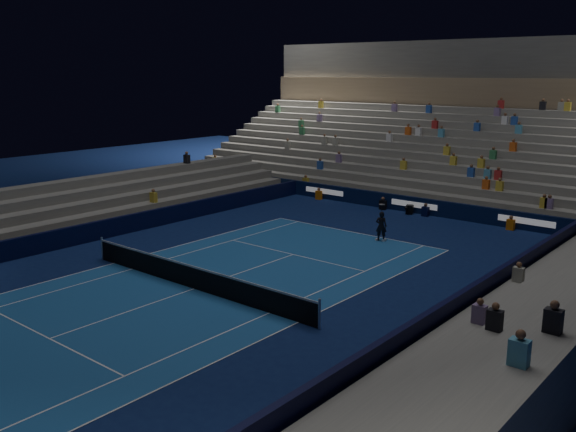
% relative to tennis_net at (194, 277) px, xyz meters
% --- Properties ---
extents(ground, '(90.00, 90.00, 0.00)m').
position_rel_tennis_net_xyz_m(ground, '(0.00, 0.00, -0.50)').
color(ground, '#0C1A48').
rests_on(ground, ground).
extents(court_surface, '(10.97, 23.77, 0.01)m').
position_rel_tennis_net_xyz_m(court_surface, '(0.00, 0.00, -0.50)').
color(court_surface, '#1A5094').
rests_on(court_surface, ground).
extents(sponsor_barrier_far, '(44.00, 0.25, 1.00)m').
position_rel_tennis_net_xyz_m(sponsor_barrier_far, '(0.00, 18.50, -0.00)').
color(sponsor_barrier_far, black).
rests_on(sponsor_barrier_far, ground).
extents(sponsor_barrier_east, '(0.25, 37.00, 1.00)m').
position_rel_tennis_net_xyz_m(sponsor_barrier_east, '(9.70, 0.00, -0.00)').
color(sponsor_barrier_east, black).
rests_on(sponsor_barrier_east, ground).
extents(sponsor_barrier_west, '(0.25, 37.00, 1.00)m').
position_rel_tennis_net_xyz_m(sponsor_barrier_west, '(-9.70, 0.00, -0.00)').
color(sponsor_barrier_west, black).
rests_on(sponsor_barrier_west, ground).
extents(grandstand_main, '(44.00, 15.20, 11.20)m').
position_rel_tennis_net_xyz_m(grandstand_main, '(0.00, 27.90, 2.87)').
color(grandstand_main, slate).
rests_on(grandstand_main, ground).
extents(grandstand_east, '(5.00, 37.00, 2.50)m').
position_rel_tennis_net_xyz_m(grandstand_east, '(13.17, 0.00, 0.41)').
color(grandstand_east, slate).
rests_on(grandstand_east, ground).
extents(grandstand_west, '(5.00, 37.00, 2.50)m').
position_rel_tennis_net_xyz_m(grandstand_west, '(-13.17, 0.00, 0.41)').
color(grandstand_west, slate).
rests_on(grandstand_west, ground).
extents(tennis_net, '(12.90, 0.10, 1.10)m').
position_rel_tennis_net_xyz_m(tennis_net, '(0.00, 0.00, 0.00)').
color(tennis_net, '#B2B2B7').
rests_on(tennis_net, ground).
extents(tennis_player, '(0.68, 0.58, 1.58)m').
position_rel_tennis_net_xyz_m(tennis_player, '(1.91, 11.33, 0.29)').
color(tennis_player, black).
rests_on(tennis_player, ground).
extents(broadcast_camera, '(0.57, 0.94, 0.56)m').
position_rel_tennis_net_xyz_m(broadcast_camera, '(-0.08, 17.96, -0.21)').
color(broadcast_camera, black).
rests_on(broadcast_camera, ground).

